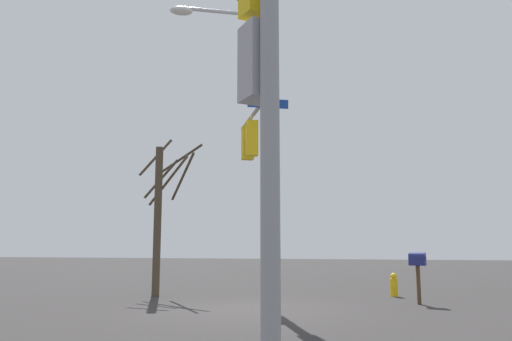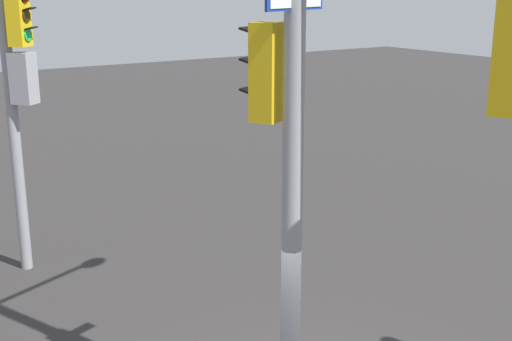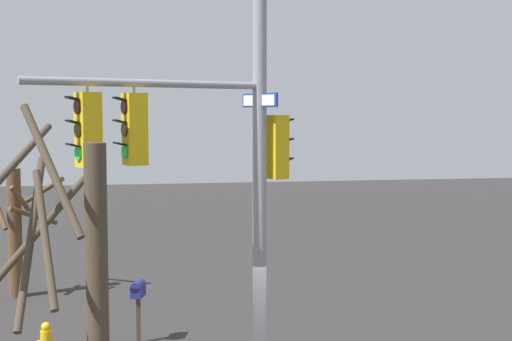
{
  "view_description": "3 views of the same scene",
  "coord_description": "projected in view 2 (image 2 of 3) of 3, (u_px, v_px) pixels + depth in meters",
  "views": [
    {
      "loc": [
        12.39,
        2.68,
        1.67
      ],
      "look_at": [
        0.23,
        0.16,
        3.52
      ],
      "focal_mm": 34.29,
      "sensor_mm": 36.0,
      "label": 1
    },
    {
      "loc": [
        -5.9,
        4.86,
        5.48
      ],
      "look_at": [
        0.1,
        0.89,
        3.51
      ],
      "focal_mm": 47.49,
      "sensor_mm": 36.0,
      "label": 2
    },
    {
      "loc": [
        -2.13,
        -11.52,
        5.14
      ],
      "look_at": [
        -0.14,
        -0.11,
        4.19
      ],
      "focal_mm": 50.21,
      "sensor_mm": 36.0,
      "label": 3
    }
  ],
  "objects": [
    {
      "name": "main_signal_pole_assembly",
      "position": [
        364.0,
        65.0,
        7.02
      ],
      "size": [
        4.91,
        3.02,
        8.07
      ],
      "rotation": [
        0.0,
        0.0,
        3.54
      ],
      "color": "gray",
      "rests_on": "ground"
    },
    {
      "name": "secondary_pole_assembly",
      "position": [
        12.0,
        53.0,
        12.41
      ],
      "size": [
        0.67,
        0.61,
        8.45
      ],
      "rotation": [
        0.0,
        0.0,
        3.81
      ],
      "color": "gray",
      "rests_on": "ground"
    }
  ]
}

